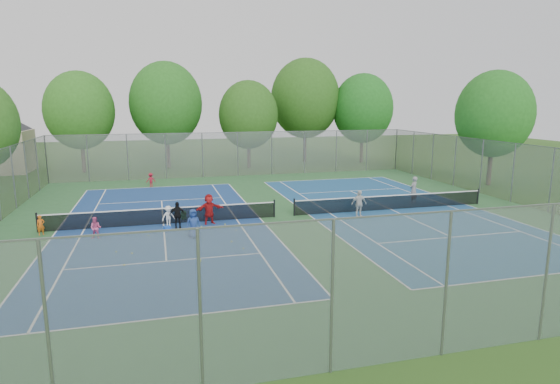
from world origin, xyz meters
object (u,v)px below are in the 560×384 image
Objects in this scene: ball_crate at (167,229)px; net_right at (391,203)px; instructor at (414,190)px; ball_hopper at (184,215)px; net_left at (163,216)px.

net_right is at bearing 6.11° from ball_crate.
instructor is at bearing 29.73° from net_right.
ball_hopper is at bearing 66.55° from ball_crate.
instructor reaches higher than net_right.
net_left is at bearing 96.40° from ball_crate.
net_right is 2.76m from instructor.
net_left is 1.44m from ball_hopper.
instructor reaches higher than net_left.
ball_crate is at bearing -20.14° from instructor.
instructor is (16.36, 1.35, 0.45)m from net_left.
net_left is 40.85× the size of ball_crate.
net_left is 1.00× the size of net_right.
net_right is 40.85× the size of ball_crate.
net_left reaches higher than ball_crate.
net_right is at bearing -3.68° from ball_hopper.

